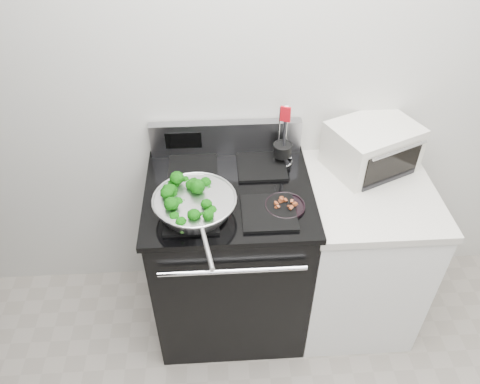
{
  "coord_description": "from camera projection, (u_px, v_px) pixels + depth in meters",
  "views": [
    {
      "loc": [
        -0.35,
        -0.26,
        2.37
      ],
      "look_at": [
        -0.25,
        1.36,
        0.98
      ],
      "focal_mm": 35.0,
      "sensor_mm": 36.0,
      "label": 1
    }
  ],
  "objects": [
    {
      "name": "counter",
      "position": [
        356.0,
        254.0,
        2.54
      ],
      "size": [
        0.62,
        0.68,
        0.92
      ],
      "color": "white",
      "rests_on": "floor"
    },
    {
      "name": "gas_range",
      "position": [
        230.0,
        256.0,
        2.49
      ],
      "size": [
        0.79,
        0.69,
        1.13
      ],
      "color": "black",
      "rests_on": "floor"
    },
    {
      "name": "utensil_holder",
      "position": [
        282.0,
        153.0,
        2.31
      ],
      "size": [
        0.11,
        0.11,
        0.33
      ],
      "rotation": [
        0.0,
        0.0,
        -0.41
      ],
      "color": "silver",
      "rests_on": "gas_range"
    },
    {
      "name": "toaster_oven",
      "position": [
        372.0,
        147.0,
        2.31
      ],
      "size": [
        0.49,
        0.45,
        0.23
      ],
      "rotation": [
        0.0,
        0.0,
        0.42
      ],
      "color": "silver",
      "rests_on": "counter"
    },
    {
      "name": "back_wall",
      "position": [
        288.0,
        77.0,
        2.2
      ],
      "size": [
        4.0,
        0.02,
        2.7
      ],
      "primitive_type": "cube",
      "color": "beige",
      "rests_on": "ground"
    },
    {
      "name": "skillet",
      "position": [
        195.0,
        204.0,
        2.03
      ],
      "size": [
        0.37,
        0.58,
        0.08
      ],
      "rotation": [
        0.0,
        0.0,
        0.18
      ],
      "color": "silver",
      "rests_on": "gas_range"
    },
    {
      "name": "broccoli_pile",
      "position": [
        195.0,
        200.0,
        2.02
      ],
      "size": [
        0.29,
        0.29,
        0.1
      ],
      "primitive_type": null,
      "color": "black",
      "rests_on": "skillet"
    },
    {
      "name": "bacon_plate",
      "position": [
        285.0,
        204.0,
        2.09
      ],
      "size": [
        0.18,
        0.18,
        0.04
      ],
      "rotation": [
        0.0,
        0.0,
        -0.14
      ],
      "color": "black",
      "rests_on": "gas_range"
    }
  ]
}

